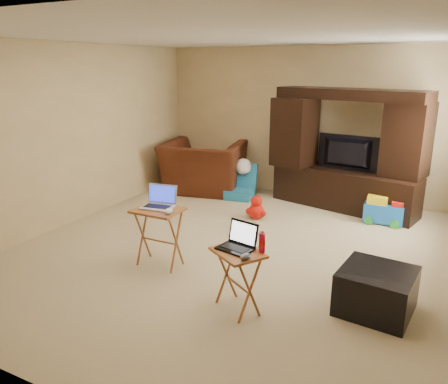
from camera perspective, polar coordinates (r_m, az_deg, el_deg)
The scene contains 19 objects.
floor at distance 5.43m, azimuth 0.97°, elevation -7.60°, with size 5.50×5.50×0.00m, color beige.
ceiling at distance 4.97m, azimuth 1.11°, elevation 19.78°, with size 5.50×5.50×0.00m, color silver.
wall_back at distance 7.59m, azimuth 10.28°, elevation 8.89°, with size 5.00×5.00×0.00m, color tan.
wall_front at distance 2.92m, azimuth -23.39°, elevation -4.09°, with size 5.00×5.00×0.00m, color tan.
wall_left at distance 6.53m, azimuth -19.27°, elevation 7.05°, with size 5.50×5.50×0.00m, color tan.
entertainment_center at distance 7.00m, azimuth 15.72°, elevation 5.24°, with size 2.27×0.57×1.86m, color black.
television at distance 6.96m, azimuth 15.62°, elevation 4.88°, with size 0.94×0.12×0.54m, color black.
recliner at distance 7.78m, azimuth -2.65°, elevation 3.27°, with size 1.36×1.19×0.89m, color #481C0F.
child_rocker at distance 7.39m, azimuth 2.06°, elevation 1.38°, with size 0.44×0.51×0.59m, color #19658E, non-canonical shape.
plush_toy at distance 6.44m, azimuth 4.25°, elevation -2.00°, with size 0.33×0.27×0.36m, color red, non-canonical shape.
push_toy at distance 6.65m, azimuth 20.17°, elevation -2.16°, with size 0.55×0.39×0.41m, color blue, non-canonical shape.
ottoman at distance 4.34m, azimuth 19.26°, elevation -12.08°, with size 0.63×0.63×0.41m, color black.
tray_table_left at distance 4.98m, azimuth -8.47°, elevation -5.88°, with size 0.51×0.41×0.67m, color #9C6525.
tray_table_right at distance 4.08m, azimuth 1.80°, elevation -11.51°, with size 0.45×0.36×0.59m, color #A95B28.
laptop_left at distance 4.87m, azimuth -8.78°, elevation -0.73°, with size 0.35×0.29×0.24m, color #A3A4A8.
laptop_right at distance 3.94m, azimuth 1.45°, elevation -5.94°, with size 0.31×0.26×0.24m, color black.
mouse_left at distance 4.69m, azimuth -7.25°, elevation -2.49°, with size 0.09×0.14×0.06m, color silver.
mouse_right at distance 3.80m, azimuth 2.86°, elevation -8.42°, with size 0.08×0.12×0.05m, color #444449.
water_bottle at distance 3.91m, azimuth 4.98°, elevation -6.62°, with size 0.06×0.06×0.18m, color red.
Camera 1 is at (2.17, -4.46, 2.20)m, focal length 35.00 mm.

